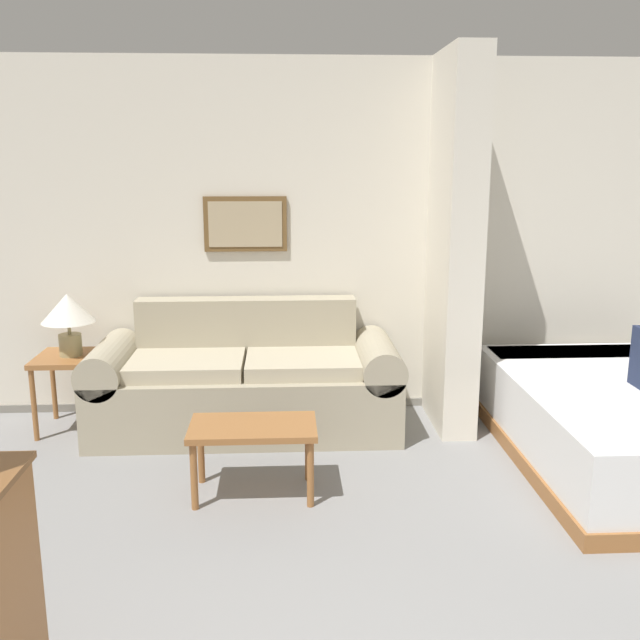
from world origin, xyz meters
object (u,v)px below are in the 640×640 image
at_px(couch, 246,383).
at_px(coffee_table, 253,434).
at_px(table_lamp, 68,313).
at_px(bed, 627,422).

bearing_deg(couch, coffee_table, -84.92).
height_order(coffee_table, table_lamp, table_lamp).
bearing_deg(table_lamp, bed, -11.29).
distance_m(couch, coffee_table, 1.04).
relative_size(table_lamp, bed, 0.21).
relative_size(couch, table_lamp, 4.91).
xyz_separation_m(coffee_table, table_lamp, (-1.31, 1.09, 0.48)).
distance_m(coffee_table, table_lamp, 1.77).
relative_size(coffee_table, bed, 0.34).
height_order(coffee_table, bed, bed).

